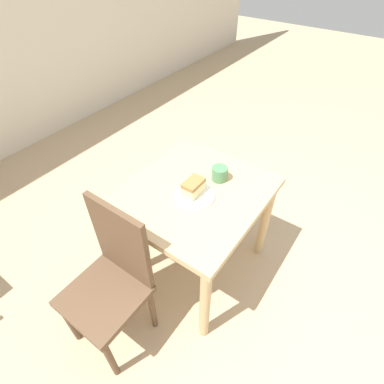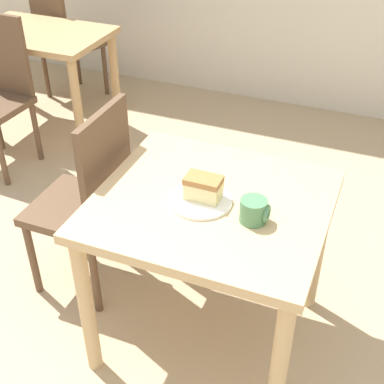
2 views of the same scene
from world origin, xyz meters
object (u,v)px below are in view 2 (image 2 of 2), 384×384
chair_near_window (89,198)px  coffee_mug (254,211)px  dining_table_near (211,225)px  cake_slice (203,188)px  dining_table_far (41,50)px  chair_far_opposite (63,37)px  plate (201,200)px

chair_near_window → coffee_mug: chair_near_window is taller
dining_table_near → cake_slice: size_ratio=6.50×
dining_table_far → chair_near_window: size_ratio=0.97×
chair_far_opposite → plate: bearing=151.0°
dining_table_far → cake_slice: bearing=-38.9°
dining_table_near → cake_slice: (-0.03, -0.01, 0.18)m
chair_far_opposite → cake_slice: size_ratio=7.20×
chair_far_opposite → cake_slice: 2.62m
dining_table_near → chair_far_opposite: chair_far_opposite is taller
dining_table_far → chair_near_window: bearing=-48.4°
chair_near_window → dining_table_far: bearing=-138.4°
chair_far_opposite → cake_slice: (1.84, -1.85, 0.28)m
chair_near_window → plate: (0.57, -0.13, 0.23)m
dining_table_near → chair_near_window: 0.63m
chair_far_opposite → cake_slice: chair_far_opposite is taller
dining_table_near → dining_table_far: dining_table_near is taller
dining_table_near → chair_far_opposite: 2.62m
dining_table_far → coffee_mug: size_ratio=8.87×
plate → dining_table_far: bearing=140.8°
dining_table_near → dining_table_far: 2.19m
dining_table_near → plate: 0.13m
cake_slice → coffee_mug: cake_slice is taller
dining_table_far → chair_far_opposite: size_ratio=0.97×
coffee_mug → plate: bearing=170.6°
chair_near_window → cake_slice: 0.65m
dining_table_near → cake_slice: bearing=-155.2°
plate → coffee_mug: 0.22m
dining_table_far → plate: size_ratio=3.92×
dining_table_near → plate: (-0.03, -0.03, 0.12)m
chair_far_opposite → plate: (1.84, -1.86, 0.23)m
chair_near_window → cake_slice: (0.58, -0.11, 0.28)m
chair_far_opposite → cake_slice: bearing=151.3°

